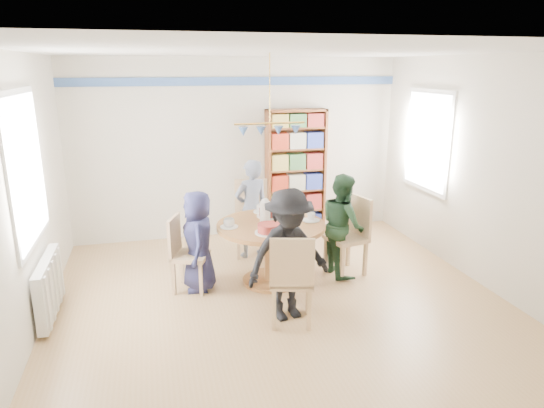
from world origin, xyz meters
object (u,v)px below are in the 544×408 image
object	(u,v)px
chair_right	(352,232)
person_left	(198,241)
radiator	(49,287)
chair_near	(292,276)
person_near	(288,255)
bookshelf	(296,173)
chair_far	(251,213)
person_far	(252,209)
dining_table	(271,239)
person_right	(342,225)
chair_left	(184,250)

from	to	relation	value
chair_right	person_left	size ratio (longest dim) A/B	0.83
person_left	radiator	bearing A→B (deg)	-76.01
chair_near	person_near	world-z (taller)	person_near
bookshelf	chair_far	bearing A→B (deg)	-140.59
person_far	bookshelf	size ratio (longest dim) A/B	0.70
dining_table	person_far	size ratio (longest dim) A/B	0.95
chair_right	person_near	xyz separation A→B (m)	(-1.10, -0.93, 0.15)
chair_right	person_far	xyz separation A→B (m)	(-1.11, 0.86, 0.14)
radiator	person_right	bearing A→B (deg)	5.54
chair_left	chair_near	world-z (taller)	chair_near
chair_left	bookshelf	distance (m)	2.57
chair_right	person_left	distance (m)	1.93
bookshelf	person_far	bearing A→B (deg)	-136.18
person_far	bookshelf	xyz separation A→B (m)	(0.88, 0.85, 0.27)
person_left	person_far	distance (m)	1.20
chair_left	person_left	world-z (taller)	person_left
chair_right	chair_far	bearing A→B (deg)	137.08
radiator	dining_table	distance (m)	2.48
radiator	dining_table	size ratio (longest dim) A/B	0.77
person_right	person_far	distance (m)	1.31
radiator	chair_left	distance (m)	1.46
bookshelf	radiator	bearing A→B (deg)	-148.17
dining_table	bookshelf	bearing A→B (deg)	64.48
chair_far	person_near	distance (m)	1.94
dining_table	chair_left	world-z (taller)	chair_left
person_right	chair_near	bearing A→B (deg)	136.72
chair_near	person_near	size ratio (longest dim) A/B	0.70
radiator	person_far	distance (m)	2.70
person_near	person_left	bearing A→B (deg)	120.62
chair_right	bookshelf	world-z (taller)	bookshelf
chair_left	person_left	bearing A→B (deg)	-7.23
person_near	chair_far	bearing A→B (deg)	78.21
dining_table	chair_left	size ratio (longest dim) A/B	1.45
person_right	person_far	size ratio (longest dim) A/B	0.95
chair_left	person_left	distance (m)	0.20
chair_near	bookshelf	world-z (taller)	bookshelf
dining_table	chair_near	world-z (taller)	chair_near
chair_near	person_left	xyz separation A→B (m)	(-0.81, 1.10, 0.06)
dining_table	chair_left	bearing A→B (deg)	177.16
dining_table	chair_far	xyz separation A→B (m)	(-0.02, 1.05, 0.01)
chair_far	person_far	world-z (taller)	person_far
chair_far	person_left	xyz separation A→B (m)	(-0.84, -1.02, 0.03)
radiator	dining_table	bearing A→B (deg)	6.78
chair_right	person_far	size ratio (longest dim) A/B	0.73
dining_table	person_right	world-z (taller)	person_right
chair_near	person_far	distance (m)	1.97
radiator	person_near	bearing A→B (deg)	-13.97
chair_near	bookshelf	xyz separation A→B (m)	(0.89, 2.82, 0.41)
radiator	bookshelf	size ratio (longest dim) A/B	0.51
dining_table	person_left	world-z (taller)	person_left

